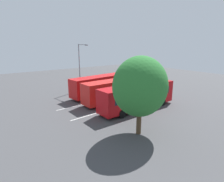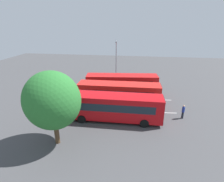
{
  "view_description": "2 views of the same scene",
  "coord_description": "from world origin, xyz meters",
  "px_view_note": "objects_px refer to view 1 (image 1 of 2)",
  "views": [
    {
      "loc": [
        -15.71,
        -20.21,
        8.0
      ],
      "look_at": [
        -0.58,
        -0.01,
        1.63
      ],
      "focal_mm": 30.08,
      "sensor_mm": 36.0,
      "label": 1
    },
    {
      "loc": [
        2.79,
        -21.95,
        10.77
      ],
      "look_at": [
        -0.48,
        0.67,
        1.73
      ],
      "focal_mm": 28.05,
      "sensor_mm": 36.0,
      "label": 2
    }
  ],
  "objects_px": {
    "bus_center_left": "(119,89)",
    "street_lamp": "(80,64)",
    "pedestrian": "(168,89)",
    "bus_far_left": "(138,96)",
    "bus_center_right": "(103,84)",
    "depot_tree": "(140,87)"
  },
  "relations": [
    {
      "from": "bus_center_right",
      "to": "pedestrian",
      "type": "bearing_deg",
      "value": -46.04
    },
    {
      "from": "bus_center_right",
      "to": "street_lamp",
      "type": "bearing_deg",
      "value": 102.35
    },
    {
      "from": "bus_center_left",
      "to": "pedestrian",
      "type": "bearing_deg",
      "value": -19.1
    },
    {
      "from": "street_lamp",
      "to": "depot_tree",
      "type": "distance_m",
      "value": 17.99
    },
    {
      "from": "bus_center_right",
      "to": "pedestrian",
      "type": "relative_size",
      "value": 6.42
    },
    {
      "from": "bus_center_right",
      "to": "depot_tree",
      "type": "distance_m",
      "value": 14.24
    },
    {
      "from": "bus_center_left",
      "to": "street_lamp",
      "type": "height_order",
      "value": "street_lamp"
    },
    {
      "from": "bus_center_right",
      "to": "depot_tree",
      "type": "relative_size",
      "value": 1.59
    },
    {
      "from": "pedestrian",
      "to": "depot_tree",
      "type": "xyz_separation_m",
      "value": [
        -12.81,
        -6.45,
        3.38
      ]
    },
    {
      "from": "bus_center_left",
      "to": "pedestrian",
      "type": "distance_m",
      "value": 8.35
    },
    {
      "from": "bus_center_left",
      "to": "street_lamp",
      "type": "distance_m",
      "value": 9.23
    },
    {
      "from": "bus_far_left",
      "to": "depot_tree",
      "type": "relative_size",
      "value": 1.56
    },
    {
      "from": "bus_center_left",
      "to": "bus_center_right",
      "type": "bearing_deg",
      "value": 88.3
    },
    {
      "from": "depot_tree",
      "to": "bus_center_right",
      "type": "bearing_deg",
      "value": 69.34
    },
    {
      "from": "depot_tree",
      "to": "street_lamp",
      "type": "bearing_deg",
      "value": 79.03
    },
    {
      "from": "bus_far_left",
      "to": "bus_center_left",
      "type": "relative_size",
      "value": 1.0
    },
    {
      "from": "bus_center_left",
      "to": "depot_tree",
      "type": "relative_size",
      "value": 1.57
    },
    {
      "from": "pedestrian",
      "to": "street_lamp",
      "type": "xyz_separation_m",
      "value": [
        -9.39,
        11.21,
        3.56
      ]
    },
    {
      "from": "street_lamp",
      "to": "depot_tree",
      "type": "relative_size",
      "value": 1.13
    },
    {
      "from": "bus_far_left",
      "to": "bus_center_left",
      "type": "bearing_deg",
      "value": 87.16
    },
    {
      "from": "street_lamp",
      "to": "bus_far_left",
      "type": "bearing_deg",
      "value": 0.01
    },
    {
      "from": "bus_far_left",
      "to": "pedestrian",
      "type": "height_order",
      "value": "bus_far_left"
    }
  ]
}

